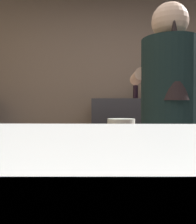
{
  "coord_description": "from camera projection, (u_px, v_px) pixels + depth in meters",
  "views": [
    {
      "loc": [
        -0.22,
        -1.22,
        1.07
      ],
      "look_at": [
        -0.24,
        -0.75,
        1.06
      ],
      "focal_mm": 40.17,
      "sensor_mm": 36.0,
      "label": 1
    }
  ],
  "objects": [
    {
      "name": "bottle_soy",
      "position": [
        150.0,
        92.0,
        3.02
      ],
      "size": [
        0.07,
        0.07,
        0.21
      ],
      "color": "#D0D17F",
      "rests_on": "back_shelf"
    },
    {
      "name": "back_shelf",
      "position": [
        123.0,
        146.0,
        3.13
      ],
      "size": [
        0.77,
        0.36,
        1.18
      ],
      "primitive_type": "cube",
      "color": "#3B383C",
      "rests_on": "ground"
    },
    {
      "name": "chefs_knife",
      "position": [
        193.0,
        126.0,
        1.91
      ],
      "size": [
        0.24,
        0.04,
        0.01
      ],
      "primitive_type": "cube",
      "rotation": [
        0.0,
        0.0,
        0.02
      ],
      "color": "silver",
      "rests_on": "prep_counter"
    },
    {
      "name": "mixing_bowl",
      "position": [
        121.0,
        123.0,
        1.97
      ],
      "size": [
        0.22,
        0.22,
        0.06
      ],
      "primitive_type": "cylinder",
      "color": "silver",
      "rests_on": "prep_counter"
    },
    {
      "name": "wall_back",
      "position": [
        123.0,
        87.0,
        3.4
      ],
      "size": [
        5.2,
        0.1,
        2.7
      ],
      "primitive_type": "cube",
      "color": "#947662",
      "rests_on": "ground"
    },
    {
      "name": "prep_counter",
      "position": [
        179.0,
        185.0,
        1.97
      ],
      "size": [
        2.1,
        0.6,
        0.92
      ],
      "primitive_type": "cube",
      "color": "brown",
      "rests_on": "ground"
    },
    {
      "name": "bottle_vinegar",
      "position": [
        136.0,
        91.0,
        3.13
      ],
      "size": [
        0.06,
        0.06,
        0.24
      ],
      "color": "black",
      "rests_on": "back_shelf"
    },
    {
      "name": "bartender",
      "position": [
        170.0,
        121.0,
        1.51
      ],
      "size": [
        0.42,
        0.51,
        1.7
      ],
      "rotation": [
        0.0,
        0.0,
        1.57
      ],
      "color": "#273342",
      "rests_on": "ground"
    }
  ]
}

